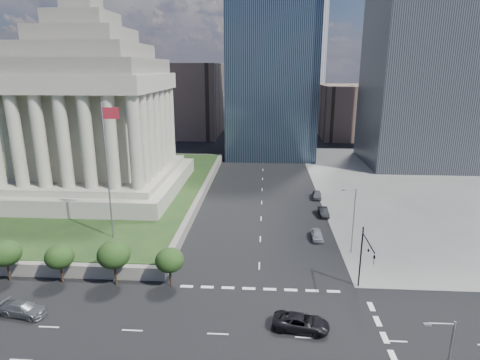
# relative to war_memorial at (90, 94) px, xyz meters

# --- Properties ---
(ground) EXTENTS (500.00, 500.00, 0.00)m
(ground) POSITION_rel_war_memorial_xyz_m (34.00, 52.00, -21.40)
(ground) COLOR black
(ground) RESTS_ON ground
(sidewalk_ne) EXTENTS (68.00, 90.00, 0.03)m
(sidewalk_ne) POSITION_rel_war_memorial_xyz_m (80.00, 12.00, -21.38)
(sidewalk_ne) COLOR slate
(sidewalk_ne) RESTS_ON ground
(plaza_terrace) EXTENTS (66.00, 70.00, 1.80)m
(plaza_terrace) POSITION_rel_war_memorial_xyz_m (-11.00, 2.00, -20.50)
(plaza_terrace) COLOR #646155
(plaza_terrace) RESTS_ON ground
(plaza_lawn) EXTENTS (64.00, 68.00, 0.10)m
(plaza_lawn) POSITION_rel_war_memorial_xyz_m (-11.00, 2.00, -19.55)
(plaza_lawn) COLOR #1A3315
(plaza_lawn) RESTS_ON plaza_terrace
(war_memorial) EXTENTS (34.00, 34.00, 39.00)m
(war_memorial) POSITION_rel_war_memorial_xyz_m (0.00, 0.00, 0.00)
(war_memorial) COLOR gray
(war_memorial) RESTS_ON plaza_lawn
(flagpole) EXTENTS (2.52, 0.24, 20.00)m
(flagpole) POSITION_rel_war_memorial_xyz_m (12.17, -24.00, -8.29)
(flagpole) COLOR slate
(flagpole) RESTS_ON plaza_lawn
(midrise_glass) EXTENTS (26.00, 26.00, 60.00)m
(midrise_glass) POSITION_rel_war_memorial_xyz_m (36.00, 47.00, 8.60)
(midrise_glass) COLOR black
(midrise_glass) RESTS_ON ground
(building_filler_ne) EXTENTS (20.00, 30.00, 20.00)m
(building_filler_ne) POSITION_rel_war_memorial_xyz_m (66.00, 82.00, -11.40)
(building_filler_ne) COLOR brown
(building_filler_ne) RESTS_ON ground
(building_filler_nw) EXTENTS (24.00, 30.00, 28.00)m
(building_filler_nw) POSITION_rel_war_memorial_xyz_m (4.00, 82.00, -7.40)
(building_filler_nw) COLOR brown
(building_filler_nw) RESTS_ON ground
(traffic_signal_ne) EXTENTS (0.30, 5.74, 8.00)m
(traffic_signal_ne) POSITION_rel_war_memorial_xyz_m (46.50, -34.30, -16.15)
(traffic_signal_ne) COLOR black
(traffic_signal_ne) RESTS_ON ground
(street_lamp_north) EXTENTS (2.13, 0.22, 10.00)m
(street_lamp_north) POSITION_rel_war_memorial_xyz_m (47.33, -23.00, -15.74)
(street_lamp_north) COLOR slate
(street_lamp_north) RESTS_ON ground
(pickup_truck) EXTENTS (3.61, 6.25, 1.64)m
(pickup_truck) POSITION_rel_war_memorial_xyz_m (38.59, -41.68, -20.58)
(pickup_truck) COLOR black
(pickup_truck) RESTS_ON ground
(suv_grey) EXTENTS (3.03, 5.58, 1.54)m
(suv_grey) POSITION_rel_war_memorial_xyz_m (8.18, -41.11, -20.63)
(suv_grey) COLOR #505257
(suv_grey) RESTS_ON ground
(parked_sedan_near) EXTENTS (1.80, 4.34, 1.47)m
(parked_sedan_near) POSITION_rel_war_memorial_xyz_m (43.00, -18.43, -20.66)
(parked_sedan_near) COLOR #9DA0A5
(parked_sedan_near) RESTS_ON ground
(parked_sedan_mid) EXTENTS (4.52, 1.72, 1.47)m
(parked_sedan_mid) POSITION_rel_war_memorial_xyz_m (45.50, -7.69, -20.66)
(parked_sedan_mid) COLOR black
(parked_sedan_mid) RESTS_ON ground
(parked_sedan_far) EXTENTS (2.24, 4.70, 1.55)m
(parked_sedan_far) POSITION_rel_war_memorial_xyz_m (45.50, 2.49, -20.62)
(parked_sedan_far) COLOR #4E5055
(parked_sedan_far) RESTS_ON ground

